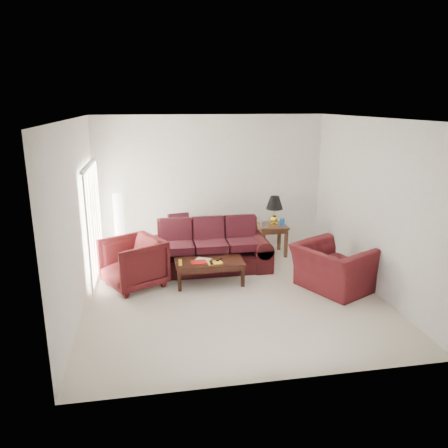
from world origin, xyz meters
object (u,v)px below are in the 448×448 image
sofa (210,246)px  end_table (272,240)px  coffee_table (209,272)px  armchair_left (133,263)px  floor_lamp (119,226)px  armchair_right (333,268)px

sofa → end_table: 1.62m
sofa → coffee_table: (-0.11, -0.69, -0.27)m
end_table → armchair_left: armchair_left is taller
armchair_left → coffee_table: size_ratio=0.79×
end_table → floor_lamp: (-3.26, 0.27, 0.39)m
sofa → armchair_right: 2.42m
end_table → armchair_right: size_ratio=0.54×
armchair_right → end_table: bearing=-11.0°
end_table → armchair_right: bearing=-74.2°
sofa → floor_lamp: size_ratio=1.64×
floor_lamp → coffee_table: 2.39m
sofa → floor_lamp: (-1.80, 0.94, 0.24)m
end_table → floor_lamp: size_ratio=0.46×
sofa → floor_lamp: bearing=155.1°
sofa → floor_lamp: floor_lamp is taller
floor_lamp → armchair_right: bearing=-30.6°
end_table → floor_lamp: floor_lamp is taller
end_table → coffee_table: bearing=-139.2°
end_table → armchair_left: 3.21m
floor_lamp → armchair_left: (0.31, -1.52, -0.27)m
floor_lamp → coffee_table: floor_lamp is taller
sofa → armchair_right: sofa is taller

